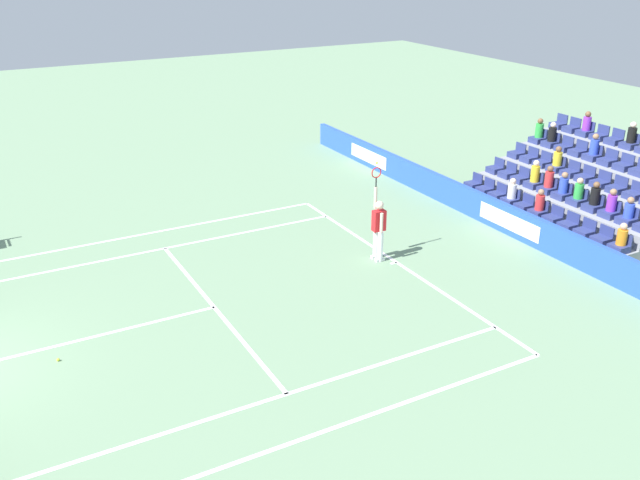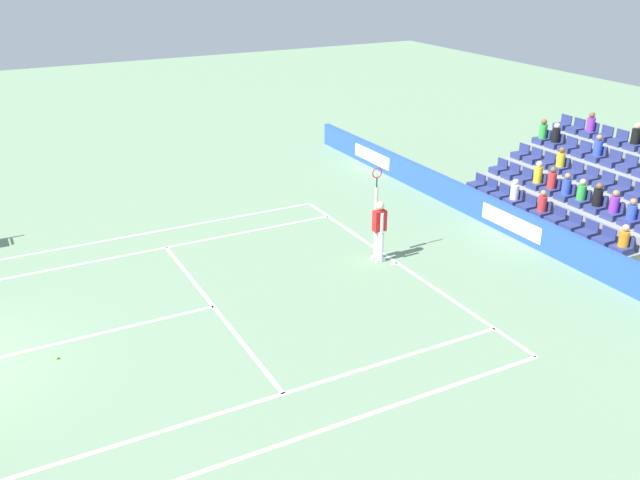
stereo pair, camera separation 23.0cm
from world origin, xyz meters
name	(u,v)px [view 2 (the right image)]	position (x,y,z in m)	size (l,w,h in m)	color
line_baseline	(397,263)	(0.00, -11.89, 0.00)	(10.97, 0.10, 0.01)	white
line_service	(214,306)	(0.00, -6.40, 0.00)	(8.23, 0.10, 0.01)	white
line_centre_service	(81,338)	(0.00, -3.20, 0.00)	(0.10, 6.40, 0.01)	white
line_singles_sideline_left	(151,250)	(4.12, -5.95, 0.00)	(0.10, 11.89, 0.01)	white
line_singles_sideline_right	(263,400)	(-4.12, -5.95, 0.00)	(0.10, 11.89, 0.01)	white
line_doubles_sideline_left	(139,234)	(5.49, -5.95, 0.00)	(0.10, 11.89, 0.01)	white
line_doubles_sideline_right	(293,440)	(-5.49, -5.95, 0.00)	(0.10, 11.89, 0.01)	white
line_centre_mark	(394,263)	(0.00, -11.79, 0.00)	(0.10, 0.20, 0.01)	white
sponsor_barrier	(513,222)	(0.00, -16.14, 0.46)	(24.23, 0.22, 0.91)	blue
tennis_player	(379,228)	(0.44, -11.52, 0.99)	(0.53, 0.37, 2.85)	white
stadium_stand	(597,193)	(0.00, -19.70, 0.83)	(6.82, 4.75, 2.99)	gray
loose_tennis_ball	(57,358)	(-0.66, -2.57, 0.03)	(0.07, 0.07, 0.07)	#D1E533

